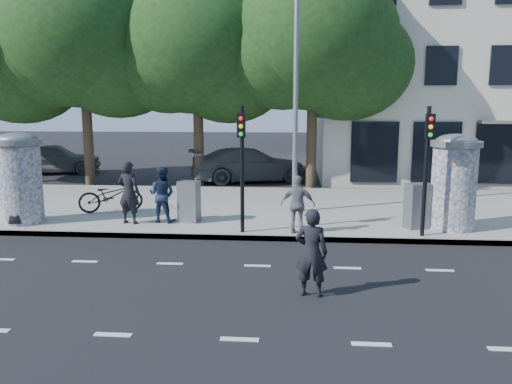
# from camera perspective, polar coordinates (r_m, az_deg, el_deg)

# --- Properties ---
(ground) EXTENTS (120.00, 120.00, 0.00)m
(ground) POSITION_cam_1_polar(r_m,az_deg,el_deg) (10.00, -0.46, -10.95)
(ground) COLOR black
(ground) RESTS_ON ground
(sidewalk) EXTENTS (40.00, 8.00, 0.15)m
(sidewalk) POSITION_cam_1_polar(r_m,az_deg,el_deg) (17.19, 1.73, -1.86)
(sidewalk) COLOR gray
(sidewalk) RESTS_ON ground
(curb) EXTENTS (40.00, 0.10, 0.16)m
(curb) POSITION_cam_1_polar(r_m,az_deg,el_deg) (13.35, 0.88, -5.27)
(curb) COLOR slate
(curb) RESTS_ON ground
(lane_dash_near) EXTENTS (32.00, 0.12, 0.01)m
(lane_dash_near) POSITION_cam_1_polar(r_m,az_deg,el_deg) (7.99, -1.89, -16.50)
(lane_dash_near) COLOR silver
(lane_dash_near) RESTS_ON ground
(lane_dash_far) EXTENTS (32.00, 0.12, 0.01)m
(lane_dash_far) POSITION_cam_1_polar(r_m,az_deg,el_deg) (11.32, 0.17, -8.44)
(lane_dash_far) COLOR silver
(lane_dash_far) RESTS_ON ground
(ad_column_left) EXTENTS (1.36, 1.36, 2.65)m
(ad_column_left) POSITION_cam_1_polar(r_m,az_deg,el_deg) (16.10, -25.37, 1.68)
(ad_column_left) COLOR beige
(ad_column_left) RESTS_ON sidewalk
(ad_column_right) EXTENTS (1.36, 1.36, 2.65)m
(ad_column_right) POSITION_cam_1_polar(r_m,az_deg,el_deg) (14.82, 21.70, 1.31)
(ad_column_right) COLOR beige
(ad_column_right) RESTS_ON sidewalk
(traffic_pole_near) EXTENTS (0.22, 0.31, 3.40)m
(traffic_pole_near) POSITION_cam_1_polar(r_m,az_deg,el_deg) (13.26, -1.63, 4.09)
(traffic_pole_near) COLOR black
(traffic_pole_near) RESTS_ON sidewalk
(traffic_pole_far) EXTENTS (0.22, 0.31, 3.40)m
(traffic_pole_far) POSITION_cam_1_polar(r_m,az_deg,el_deg) (13.61, 18.95, 3.72)
(traffic_pole_far) COLOR black
(traffic_pole_far) RESTS_ON sidewalk
(street_lamp) EXTENTS (0.25, 0.93, 8.00)m
(street_lamp) POSITION_cam_1_polar(r_m,az_deg,el_deg) (16.00, 4.61, 14.23)
(street_lamp) COLOR slate
(street_lamp) RESTS_ON sidewalk
(tree_mid_left) EXTENTS (7.20, 7.20, 9.57)m
(tree_mid_left) POSITION_cam_1_polar(r_m,az_deg,el_deg) (23.91, -19.23, 16.35)
(tree_mid_left) COLOR #38281C
(tree_mid_left) RESTS_ON ground
(tree_near_left) EXTENTS (6.80, 6.80, 8.97)m
(tree_near_left) POSITION_cam_1_polar(r_m,az_deg,el_deg) (22.58, -6.77, 16.12)
(tree_near_left) COLOR #38281C
(tree_near_left) RESTS_ON ground
(tree_center) EXTENTS (7.00, 7.00, 9.30)m
(tree_center) POSITION_cam_1_polar(r_m,az_deg,el_deg) (21.81, 6.59, 17.01)
(tree_center) COLOR #38281C
(tree_center) RESTS_ON ground
(building) EXTENTS (20.30, 15.85, 12.00)m
(building) POSITION_cam_1_polar(r_m,az_deg,el_deg) (31.47, 26.10, 13.27)
(building) COLOR beige
(building) RESTS_ON ground
(ped_a) EXTENTS (0.87, 0.66, 1.60)m
(ped_a) POSITION_cam_1_polar(r_m,az_deg,el_deg) (15.86, -25.88, -0.62)
(ped_a) COLOR black
(ped_a) RESTS_ON sidewalk
(ped_b) EXTENTS (0.74, 0.56, 1.84)m
(ped_b) POSITION_cam_1_polar(r_m,az_deg,el_deg) (14.95, -14.33, -0.06)
(ped_b) COLOR black
(ped_b) RESTS_ON sidewalk
(ped_c) EXTENTS (0.91, 0.76, 1.66)m
(ped_c) POSITION_cam_1_polar(r_m,az_deg,el_deg) (14.95, -10.71, -0.26)
(ped_c) COLOR #192740
(ped_c) RESTS_ON sidewalk
(ped_e) EXTENTS (0.98, 0.63, 1.58)m
(ped_e) POSITION_cam_1_polar(r_m,az_deg,el_deg) (13.43, 4.81, -1.44)
(ped_e) COLOR gray
(ped_e) RESTS_ON sidewalk
(man_road) EXTENTS (0.66, 0.48, 1.68)m
(man_road) POSITION_cam_1_polar(r_m,az_deg,el_deg) (9.44, 6.36, -6.90)
(man_road) COLOR black
(man_road) RESTS_ON ground
(bicycle) EXTENTS (1.42, 2.13, 1.06)m
(bicycle) POSITION_cam_1_polar(r_m,az_deg,el_deg) (16.83, -16.27, -0.41)
(bicycle) COLOR black
(bicycle) RESTS_ON sidewalk
(cabinet_left) EXTENTS (0.66, 0.53, 1.22)m
(cabinet_left) POSITION_cam_1_polar(r_m,az_deg,el_deg) (14.88, -7.65, -1.08)
(cabinet_left) COLOR slate
(cabinet_left) RESTS_ON sidewalk
(cabinet_right) EXTENTS (0.72, 0.62, 1.27)m
(cabinet_right) POSITION_cam_1_polar(r_m,az_deg,el_deg) (14.66, 17.94, -1.54)
(cabinet_right) COLOR slate
(cabinet_right) RESTS_ON sidewalk
(car_left) EXTENTS (3.39, 5.24, 1.66)m
(car_left) POSITION_cam_1_polar(r_m,az_deg,el_deg) (28.56, -22.23, 3.60)
(car_left) COLOR slate
(car_left) RESTS_ON ground
(car_right) EXTENTS (4.08, 5.99, 1.61)m
(car_right) POSITION_cam_1_polar(r_m,az_deg,el_deg) (23.72, -0.76, 3.14)
(car_right) COLOR #595C61
(car_right) RESTS_ON ground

